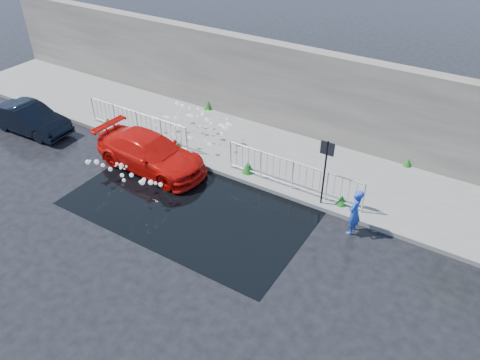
% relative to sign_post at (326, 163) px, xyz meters
% --- Properties ---
extents(ground, '(90.00, 90.00, 0.00)m').
position_rel_sign_post_xyz_m(ground, '(-4.20, -3.10, -1.72)').
color(ground, black).
rests_on(ground, ground).
extents(pavement, '(30.00, 4.00, 0.15)m').
position_rel_sign_post_xyz_m(pavement, '(-4.20, 1.90, -1.65)').
color(pavement, slate).
rests_on(pavement, ground).
extents(curb, '(30.00, 0.25, 0.16)m').
position_rel_sign_post_xyz_m(curb, '(-4.20, -0.10, -1.64)').
color(curb, slate).
rests_on(curb, ground).
extents(retaining_wall, '(30.00, 0.60, 3.50)m').
position_rel_sign_post_xyz_m(retaining_wall, '(-4.20, 4.10, 0.18)').
color(retaining_wall, '#59544B').
rests_on(retaining_wall, pavement).
extents(puddle, '(8.00, 5.00, 0.01)m').
position_rel_sign_post_xyz_m(puddle, '(-3.70, -2.10, -1.72)').
color(puddle, black).
rests_on(puddle, ground).
extents(sign_post, '(0.45, 0.06, 2.50)m').
position_rel_sign_post_xyz_m(sign_post, '(0.00, 0.00, 0.00)').
color(sign_post, black).
rests_on(sign_post, ground).
extents(railing_left, '(5.05, 0.05, 1.10)m').
position_rel_sign_post_xyz_m(railing_left, '(-8.20, 0.25, -0.99)').
color(railing_left, silver).
rests_on(railing_left, pavement).
extents(railing_right, '(5.05, 0.05, 1.10)m').
position_rel_sign_post_xyz_m(railing_right, '(-1.20, 0.25, -0.99)').
color(railing_right, silver).
rests_on(railing_right, pavement).
extents(weeds, '(12.17, 3.93, 0.45)m').
position_rel_sign_post_xyz_m(weeds, '(-4.20, 1.40, -1.39)').
color(weeds, '#175216').
rests_on(weeds, pavement).
extents(water_spray, '(3.65, 5.58, 1.10)m').
position_rel_sign_post_xyz_m(water_spray, '(-6.18, -0.22, -0.93)').
color(water_spray, white).
rests_on(water_spray, ground).
extents(red_car, '(4.56, 2.03, 1.30)m').
position_rel_sign_post_xyz_m(red_car, '(-6.31, -1.15, -1.07)').
color(red_car, red).
rests_on(red_car, ground).
extents(dark_car, '(3.72, 1.46, 1.21)m').
position_rel_sign_post_xyz_m(dark_car, '(-12.43, -1.64, -1.12)').
color(dark_car, black).
rests_on(dark_car, ground).
extents(person, '(0.38, 0.57, 1.55)m').
position_rel_sign_post_xyz_m(person, '(1.33, -0.67, -0.95)').
color(person, blue).
rests_on(person, ground).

